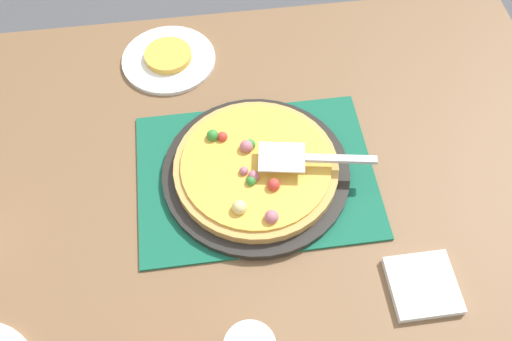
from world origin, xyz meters
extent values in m
plane|color=#4C4C51|center=(0.00, 0.00, 0.00)|extent=(8.00, 8.00, 0.00)
cube|color=brown|center=(0.00, 0.00, 0.73)|extent=(1.40, 1.00, 0.03)
cube|color=brown|center=(-0.64, -0.44, 0.36)|extent=(0.07, 0.07, 0.72)
cube|color=brown|center=(0.64, -0.44, 0.36)|extent=(0.07, 0.07, 0.72)
cube|color=#145B42|center=(0.00, 0.00, 0.75)|extent=(0.48, 0.36, 0.01)
cylinder|color=black|center=(0.00, 0.00, 0.76)|extent=(0.38, 0.38, 0.01)
cylinder|color=tan|center=(0.00, 0.00, 0.78)|extent=(0.33, 0.33, 0.02)
cylinder|color=gold|center=(0.00, 0.00, 0.79)|extent=(0.30, 0.30, 0.01)
sphere|color=#B76675|center=(0.01, 0.03, 0.80)|extent=(0.02, 0.02, 0.02)
sphere|color=#338433|center=(0.01, -0.04, 0.80)|extent=(0.02, 0.02, 0.02)
sphere|color=#B76675|center=(0.01, -0.04, 0.80)|extent=(0.03, 0.03, 0.03)
sphere|color=#338433|center=(0.02, 0.04, 0.80)|extent=(0.02, 0.02, 0.02)
sphere|color=#338433|center=(0.08, -0.08, 0.80)|extent=(0.02, 0.02, 0.02)
sphere|color=#B76675|center=(-0.01, 0.13, 0.80)|extent=(0.03, 0.03, 0.03)
sphere|color=red|center=(0.06, -0.07, 0.80)|extent=(0.02, 0.02, 0.02)
sphere|color=red|center=(-0.03, 0.06, 0.80)|extent=(0.03, 0.03, 0.03)
sphere|color=#E5CC7F|center=(0.04, 0.10, 0.80)|extent=(0.03, 0.03, 0.03)
sphere|color=#B76675|center=(0.03, 0.02, 0.80)|extent=(0.02, 0.02, 0.02)
cylinder|color=white|center=(0.16, -0.35, 0.76)|extent=(0.22, 0.22, 0.01)
cylinder|color=gold|center=(0.16, -0.35, 0.77)|extent=(0.11, 0.11, 0.02)
cube|color=silver|center=(-0.05, 0.01, 0.82)|extent=(0.10, 0.08, 0.00)
cube|color=#B2B2B7|center=(-0.16, 0.03, 0.82)|extent=(0.14, 0.04, 0.01)
cube|color=white|center=(-0.27, 0.28, 0.76)|extent=(0.12, 0.12, 0.02)
camera|label=1|loc=(0.08, 0.62, 1.71)|focal=39.15mm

